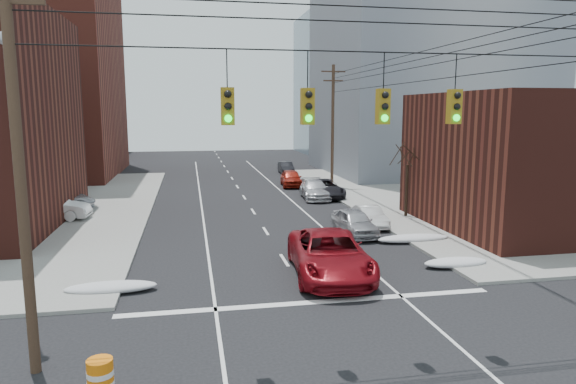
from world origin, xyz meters
name	(u,v)px	position (x,y,z in m)	size (l,w,h in m)	color
sidewalk_ne	(563,192)	(27.00, 27.00, 0.07)	(40.00, 40.00, 0.15)	gray
building_brick_far	(44,117)	(-26.00, 74.00, 6.00)	(22.00, 18.00, 12.00)	#491C16
building_office	(426,61)	(22.00, 44.00, 12.50)	(22.00, 20.00, 25.00)	gray
building_glass	(365,85)	(24.00, 70.00, 11.00)	(20.00, 18.00, 22.00)	gray
building_storefront	(567,161)	(18.00, 16.00, 4.00)	(16.00, 12.00, 8.00)	#491C16
utility_pole_left	(19,159)	(-8.50, 3.00, 5.78)	(2.20, 0.28, 11.00)	#473323
utility_pole_far	(333,124)	(8.50, 34.00, 5.78)	(2.20, 0.28, 11.00)	#473323
traffic_signals	(346,104)	(0.10, 2.97, 7.17)	(17.00, 0.42, 2.02)	black
street_light	(15,158)	(-9.50, 6.00, 5.54)	(0.44, 0.44, 9.32)	gray
bare_tree	(407,183)	(9.59, 20.00, 2.32)	(2.09, 2.20, 4.93)	black
snow_nw	(111,287)	(-7.40, 9.00, 0.21)	(3.50, 1.08, 0.42)	silver
snow_ne	(456,263)	(7.40, 9.50, 0.21)	(3.00, 1.08, 0.42)	silver
snow_east_far	(413,238)	(7.40, 14.00, 0.21)	(4.00, 1.08, 0.42)	silver
red_pickup	(330,254)	(1.50, 9.44, 0.93)	(3.07, 6.66, 1.85)	maroon
parked_car_a	(354,222)	(4.80, 16.15, 0.74)	(1.74, 4.32, 1.47)	#ACACB1
parked_car_b	(370,217)	(6.40, 18.04, 0.61)	(1.30, 3.73, 1.23)	silver
parked_car_c	(325,189)	(6.40, 28.70, 0.73)	(2.43, 5.27, 1.46)	black
parked_car_d	(315,190)	(5.48, 28.30, 0.73)	(2.05, 5.04, 1.46)	silver
parked_car_e	(291,178)	(4.94, 35.26, 0.77)	(1.81, 4.49, 1.53)	maroon
parked_car_f	(286,168)	(6.26, 44.93, 0.65)	(1.38, 3.96, 1.31)	black
lot_car_a	(51,208)	(-12.91, 22.99, 0.91)	(1.61, 4.62, 1.52)	silver
lot_car_b	(55,201)	(-13.41, 26.03, 0.87)	(2.39, 5.19, 1.44)	#BBBBC0
construction_barrel	(101,381)	(-6.50, 1.08, 0.58)	(0.84, 0.84, 1.12)	orange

